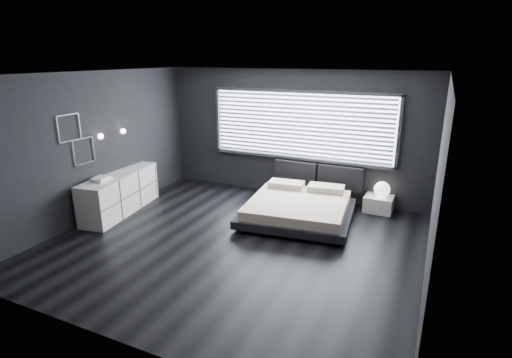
% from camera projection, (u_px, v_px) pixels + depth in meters
% --- Properties ---
extents(room, '(6.04, 6.00, 2.80)m').
position_uv_depth(room, '(234.00, 164.00, 6.43)').
color(room, black).
rests_on(room, ground).
extents(window, '(4.14, 0.09, 1.52)m').
position_uv_depth(window, '(300.00, 126.00, 8.62)').
color(window, white).
rests_on(window, ground).
extents(headboard, '(1.96, 0.16, 0.52)m').
position_uv_depth(headboard, '(317.00, 175.00, 8.70)').
color(headboard, black).
rests_on(headboard, ground).
extents(sconce_near, '(0.18, 0.11, 0.11)m').
position_uv_depth(sconce_near, '(101.00, 136.00, 7.56)').
color(sconce_near, silver).
rests_on(sconce_near, ground).
extents(sconce_far, '(0.18, 0.11, 0.11)m').
position_uv_depth(sconce_far, '(123.00, 131.00, 8.08)').
color(sconce_far, silver).
rests_on(sconce_far, ground).
extents(wall_art_upper, '(0.01, 0.48, 0.48)m').
position_uv_depth(wall_art_upper, '(69.00, 128.00, 7.01)').
color(wall_art_upper, '#47474C').
rests_on(wall_art_upper, ground).
extents(wall_art_lower, '(0.01, 0.48, 0.48)m').
position_uv_depth(wall_art_lower, '(84.00, 151.00, 7.36)').
color(wall_art_lower, '#47474C').
rests_on(wall_art_lower, ground).
extents(bed, '(2.24, 2.16, 0.53)m').
position_uv_depth(bed, '(298.00, 208.00, 7.73)').
color(bed, black).
rests_on(bed, ground).
extents(nightstand, '(0.57, 0.48, 0.33)m').
position_uv_depth(nightstand, '(379.00, 204.00, 8.16)').
color(nightstand, white).
rests_on(nightstand, ground).
extents(orb_lamp, '(0.32, 0.32, 0.32)m').
position_uv_depth(orb_lamp, '(382.00, 189.00, 8.04)').
color(orb_lamp, white).
rests_on(orb_lamp, nightstand).
extents(dresser, '(0.87, 2.08, 0.80)m').
position_uv_depth(dresser, '(120.00, 193.00, 8.09)').
color(dresser, white).
rests_on(dresser, ground).
extents(book_stack, '(0.30, 0.38, 0.07)m').
position_uv_depth(book_stack, '(101.00, 179.00, 7.53)').
color(book_stack, white).
rests_on(book_stack, dresser).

